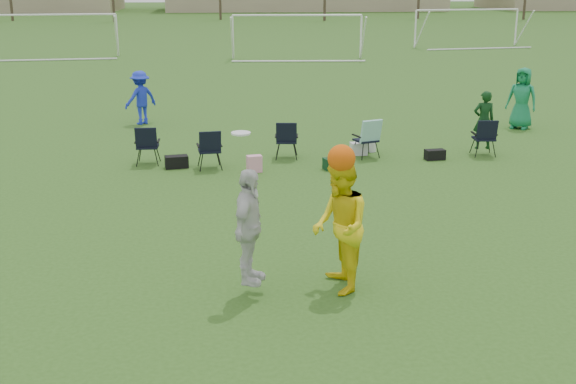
{
  "coord_description": "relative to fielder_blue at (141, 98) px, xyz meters",
  "views": [
    {
      "loc": [
        -0.64,
        -9.54,
        4.46
      ],
      "look_at": [
        0.42,
        1.17,
        1.25
      ],
      "focal_mm": 45.0,
      "sensor_mm": 36.0,
      "label": 1
    }
  ],
  "objects": [
    {
      "name": "ground",
      "position": [
        3.02,
        -13.32,
        -0.84
      ],
      "size": [
        260.0,
        260.0,
        0.0
      ],
      "primitive_type": "plane",
      "color": "#2E541A",
      "rests_on": "ground"
    },
    {
      "name": "fielder_blue",
      "position": [
        0.0,
        0.0,
        0.0
      ],
      "size": [
        1.24,
        1.15,
        1.67
      ],
      "primitive_type": "imported",
      "rotation": [
        0.0,
        0.0,
        3.79
      ],
      "color": "#1B2FCD",
      "rests_on": "ground"
    },
    {
      "name": "fielder_green_far",
      "position": [
        11.62,
        -1.86,
        0.09
      ],
      "size": [
        1.08,
        1.03,
        1.86
      ],
      "primitive_type": "imported",
      "rotation": [
        0.0,
        0.0,
        -0.69
      ],
      "color": "#157B4C",
      "rests_on": "ground"
    },
    {
      "name": "center_contest",
      "position": [
        3.69,
        -13.13,
        0.21
      ],
      "size": [
        2.09,
        1.12,
        2.44
      ],
      "color": "silver",
      "rests_on": "ground"
    },
    {
      "name": "sideline_setup",
      "position": [
        5.15,
        -5.2,
        -0.33
      ],
      "size": [
        9.24,
        2.06,
        1.67
      ],
      "color": "#0E3413",
      "rests_on": "ground"
    },
    {
      "name": "goal_left",
      "position": [
        -6.98,
        20.68,
        1.09
      ],
      "size": [
        7.39,
        0.76,
        2.46
      ],
      "rotation": [
        0.0,
        0.0,
        0.09
      ],
      "color": "white",
      "rests_on": "ground"
    },
    {
      "name": "goal_mid",
      "position": [
        7.02,
        18.68,
        1.09
      ],
      "size": [
        7.4,
        0.63,
        2.46
      ],
      "rotation": [
        0.0,
        0.0,
        -0.07
      ],
      "color": "white",
      "rests_on": "ground"
    },
    {
      "name": "goal_right",
      "position": [
        19.02,
        24.68,
        1.09
      ],
      "size": [
        7.35,
        1.14,
        2.46
      ],
      "rotation": [
        0.0,
        0.0,
        0.14
      ],
      "color": "white",
      "rests_on": "ground"
    }
  ]
}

